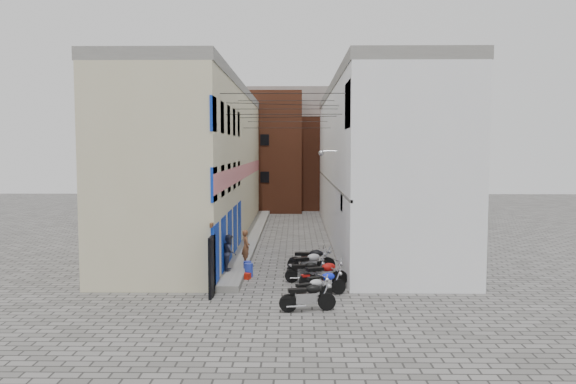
{
  "coord_description": "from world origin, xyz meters",
  "views": [
    {
      "loc": [
        0.5,
        -20.34,
        5.35
      ],
      "look_at": [
        0.09,
        9.58,
        3.0
      ],
      "focal_mm": 35.0,
      "sensor_mm": 36.0,
      "label": 1
    }
  ],
  "objects_px": {
    "motorcycle_e": "(307,270)",
    "motorcycle_g": "(311,258)",
    "water_jug_near": "(249,270)",
    "water_jug_far": "(247,267)",
    "motorcycle_d": "(324,273)",
    "motorcycle_a": "(308,295)",
    "person_a": "(246,247)",
    "red_crate": "(245,276)",
    "motorcycle_b": "(311,288)",
    "motorcycle_f": "(309,263)",
    "motorcycle_c": "(323,282)",
    "person_b": "(229,252)"
  },
  "relations": [
    {
      "from": "water_jug_far",
      "to": "motorcycle_g",
      "type": "bearing_deg",
      "value": 7.58
    },
    {
      "from": "motorcycle_a",
      "to": "water_jug_far",
      "type": "bearing_deg",
      "value": -165.75
    },
    {
      "from": "motorcycle_b",
      "to": "motorcycle_g",
      "type": "relative_size",
      "value": 0.81
    },
    {
      "from": "person_a",
      "to": "person_b",
      "type": "bearing_deg",
      "value": 137.29
    },
    {
      "from": "water_jug_near",
      "to": "water_jug_far",
      "type": "relative_size",
      "value": 1.03
    },
    {
      "from": "motorcycle_e",
      "to": "water_jug_near",
      "type": "height_order",
      "value": "motorcycle_e"
    },
    {
      "from": "person_a",
      "to": "red_crate",
      "type": "distance_m",
      "value": 2.08
    },
    {
      "from": "motorcycle_c",
      "to": "motorcycle_g",
      "type": "relative_size",
      "value": 0.85
    },
    {
      "from": "motorcycle_a",
      "to": "motorcycle_e",
      "type": "height_order",
      "value": "motorcycle_a"
    },
    {
      "from": "motorcycle_f",
      "to": "person_a",
      "type": "distance_m",
      "value": 3.12
    },
    {
      "from": "red_crate",
      "to": "motorcycle_c",
      "type": "bearing_deg",
      "value": -40.48
    },
    {
      "from": "motorcycle_e",
      "to": "red_crate",
      "type": "height_order",
      "value": "motorcycle_e"
    },
    {
      "from": "motorcycle_d",
      "to": "person_b",
      "type": "distance_m",
      "value": 4.32
    },
    {
      "from": "motorcycle_c",
      "to": "person_a",
      "type": "relative_size",
      "value": 1.18
    },
    {
      "from": "motorcycle_b",
      "to": "water_jug_near",
      "type": "height_order",
      "value": "motorcycle_b"
    },
    {
      "from": "motorcycle_b",
      "to": "motorcycle_e",
      "type": "bearing_deg",
      "value": 153.94
    },
    {
      "from": "motorcycle_d",
      "to": "motorcycle_a",
      "type": "bearing_deg",
      "value": -36.26
    },
    {
      "from": "motorcycle_d",
      "to": "water_jug_near",
      "type": "relative_size",
      "value": 3.63
    },
    {
      "from": "motorcycle_b",
      "to": "motorcycle_f",
      "type": "relative_size",
      "value": 0.84
    },
    {
      "from": "motorcycle_d",
      "to": "person_a",
      "type": "bearing_deg",
      "value": -159.41
    },
    {
      "from": "motorcycle_f",
      "to": "water_jug_near",
      "type": "bearing_deg",
      "value": -115.11
    },
    {
      "from": "motorcycle_e",
      "to": "water_jug_near",
      "type": "distance_m",
      "value": 2.6
    },
    {
      "from": "motorcycle_b",
      "to": "person_a",
      "type": "bearing_deg",
      "value": 179.03
    },
    {
      "from": "motorcycle_a",
      "to": "motorcycle_b",
      "type": "xyz_separation_m",
      "value": [
        0.16,
        1.09,
        -0.06
      ]
    },
    {
      "from": "motorcycle_g",
      "to": "red_crate",
      "type": "xyz_separation_m",
      "value": [
        -2.73,
        -1.32,
        -0.48
      ]
    },
    {
      "from": "motorcycle_f",
      "to": "motorcycle_a",
      "type": "bearing_deg",
      "value": -28.31
    },
    {
      "from": "motorcycle_d",
      "to": "motorcycle_g",
      "type": "distance_m",
      "value": 2.8
    },
    {
      "from": "motorcycle_f",
      "to": "water_jug_near",
      "type": "relative_size",
      "value": 3.6
    },
    {
      "from": "motorcycle_c",
      "to": "water_jug_far",
      "type": "distance_m",
      "value": 4.7
    },
    {
      "from": "person_a",
      "to": "red_crate",
      "type": "relative_size",
      "value": 3.94
    },
    {
      "from": "motorcycle_a",
      "to": "motorcycle_f",
      "type": "bearing_deg",
      "value": 168.4
    },
    {
      "from": "water_jug_near",
      "to": "motorcycle_e",
      "type": "bearing_deg",
      "value": -22.65
    },
    {
      "from": "motorcycle_c",
      "to": "water_jug_far",
      "type": "xyz_separation_m",
      "value": [
        -3.06,
        3.57,
        -0.24
      ]
    },
    {
      "from": "water_jug_near",
      "to": "water_jug_far",
      "type": "distance_m",
      "value": 0.53
    },
    {
      "from": "person_a",
      "to": "motorcycle_a",
      "type": "bearing_deg",
      "value": -178.57
    },
    {
      "from": "person_b",
      "to": "motorcycle_c",
      "type": "bearing_deg",
      "value": -131.67
    },
    {
      "from": "water_jug_far",
      "to": "red_crate",
      "type": "height_order",
      "value": "water_jug_far"
    },
    {
      "from": "motorcycle_d",
      "to": "motorcycle_e",
      "type": "bearing_deg",
      "value": -168.35
    },
    {
      "from": "water_jug_far",
      "to": "red_crate",
      "type": "distance_m",
      "value": 0.97
    },
    {
      "from": "motorcycle_g",
      "to": "motorcycle_e",
      "type": "bearing_deg",
      "value": -3.58
    },
    {
      "from": "motorcycle_b",
      "to": "motorcycle_d",
      "type": "xyz_separation_m",
      "value": [
        0.52,
        2.0,
        0.1
      ]
    },
    {
      "from": "motorcycle_e",
      "to": "motorcycle_g",
      "type": "relative_size",
      "value": 0.83
    },
    {
      "from": "person_b",
      "to": "red_crate",
      "type": "bearing_deg",
      "value": -127.5
    },
    {
      "from": "motorcycle_f",
      "to": "water_jug_near",
      "type": "distance_m",
      "value": 2.53
    },
    {
      "from": "motorcycle_g",
      "to": "red_crate",
      "type": "relative_size",
      "value": 5.46
    },
    {
      "from": "water_jug_near",
      "to": "motorcycle_a",
      "type": "bearing_deg",
      "value": -64.74
    },
    {
      "from": "motorcycle_c",
      "to": "motorcycle_a",
      "type": "bearing_deg",
      "value": -39.38
    },
    {
      "from": "motorcycle_d",
      "to": "person_a",
      "type": "relative_size",
      "value": 1.35
    },
    {
      "from": "motorcycle_b",
      "to": "motorcycle_d",
      "type": "relative_size",
      "value": 0.83
    },
    {
      "from": "motorcycle_c",
      "to": "red_crate",
      "type": "height_order",
      "value": "motorcycle_c"
    }
  ]
}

